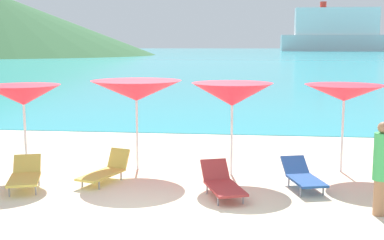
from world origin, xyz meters
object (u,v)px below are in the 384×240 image
(lounge_chair_4, at_px, (106,170))
(lounge_chair_7, at_px, (222,183))
(umbrella_4, at_px, (232,95))
(lounge_chair_8, at_px, (25,175))
(umbrella_2, at_px, (23,95))
(umbrella_5, at_px, (344,93))
(beachgoer_4, at_px, (382,166))
(umbrella_3, at_px, (136,91))
(lounge_chair_1, at_px, (303,176))
(cruise_ship, at_px, (336,32))

(lounge_chair_4, relative_size, lounge_chair_7, 0.94)
(umbrella_4, height_order, lounge_chair_8, umbrella_4)
(umbrella_4, distance_m, lounge_chair_7, 2.41)
(umbrella_2, distance_m, lounge_chair_4, 2.72)
(umbrella_5, relative_size, beachgoer_4, 1.24)
(umbrella_3, bearing_deg, lounge_chair_8, -135.61)
(lounge_chair_1, distance_m, lounge_chair_7, 1.86)
(lounge_chair_1, xyz_separation_m, lounge_chair_8, (-5.95, -0.75, 0.02))
(lounge_chair_1, bearing_deg, umbrella_5, 40.25)
(umbrella_2, height_order, umbrella_4, umbrella_4)
(lounge_chair_1, relative_size, lounge_chair_4, 1.00)
(lounge_chair_8, bearing_deg, umbrella_3, 25.56)
(lounge_chair_7, bearing_deg, lounge_chair_1, 4.33)
(umbrella_4, distance_m, lounge_chair_4, 3.40)
(lounge_chair_8, xyz_separation_m, cruise_ship, (46.13, 252.02, 9.19))
(lounge_chair_7, relative_size, lounge_chair_8, 1.07)
(lounge_chair_7, xyz_separation_m, lounge_chair_8, (-4.25, 0.02, 0.03))
(umbrella_5, distance_m, lounge_chair_8, 7.59)
(umbrella_3, bearing_deg, cruise_ship, 80.00)
(umbrella_3, distance_m, umbrella_5, 5.02)
(cruise_ship, bearing_deg, lounge_chair_7, -100.78)
(umbrella_3, relative_size, lounge_chair_1, 1.54)
(umbrella_2, height_order, lounge_chair_1, umbrella_2)
(lounge_chair_4, xyz_separation_m, lounge_chair_8, (-1.56, -0.78, 0.04))
(lounge_chair_1, bearing_deg, lounge_chair_7, -171.29)
(umbrella_2, bearing_deg, umbrella_5, 8.16)
(umbrella_3, xyz_separation_m, lounge_chair_7, (2.23, -2.00, -1.69))
(umbrella_5, height_order, lounge_chair_8, umbrella_5)
(lounge_chair_1, relative_size, lounge_chair_8, 1.01)
(umbrella_3, xyz_separation_m, umbrella_4, (2.35, -0.25, -0.04))
(umbrella_2, height_order, umbrella_3, umbrella_3)
(umbrella_3, distance_m, lounge_chair_8, 3.28)
(lounge_chair_4, distance_m, lounge_chair_8, 1.75)
(lounge_chair_4, bearing_deg, umbrella_2, -174.46)
(lounge_chair_8, bearing_deg, umbrella_2, 94.70)
(umbrella_3, height_order, lounge_chair_7, umbrella_3)
(umbrella_4, bearing_deg, lounge_chair_8, -158.38)
(lounge_chair_1, bearing_deg, umbrella_2, 159.82)
(umbrella_2, height_order, umbrella_5, umbrella_2)
(umbrella_3, distance_m, lounge_chair_4, 2.14)
(lounge_chair_1, xyz_separation_m, beachgoer_4, (1.23, -1.60, 0.64))
(umbrella_5, xyz_separation_m, lounge_chair_8, (-7.03, -2.35, -1.63))
(umbrella_4, bearing_deg, cruise_ship, 80.53)
(umbrella_4, bearing_deg, lounge_chair_1, -31.96)
(lounge_chair_4, bearing_deg, beachgoer_4, 2.14)
(umbrella_3, height_order, umbrella_4, umbrella_3)
(umbrella_4, bearing_deg, umbrella_2, -174.50)
(umbrella_4, bearing_deg, umbrella_3, 174.01)
(umbrella_4, xyz_separation_m, umbrella_5, (2.66, 0.61, 0.01))
(umbrella_2, distance_m, beachgoer_4, 8.07)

